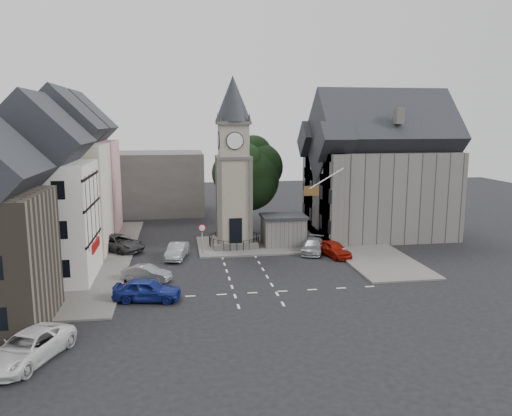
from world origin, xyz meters
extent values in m
plane|color=black|center=(0.00, 0.00, 0.00)|extent=(120.00, 120.00, 0.00)
cube|color=#595651|center=(-12.50, 6.00, 0.07)|extent=(6.00, 30.00, 0.14)
cube|color=#595651|center=(12.00, 8.00, 0.07)|extent=(6.00, 26.00, 0.14)
cube|color=#595651|center=(1.50, 8.00, 0.08)|extent=(10.00, 8.00, 0.16)
cube|color=silver|center=(0.00, -5.50, 0.01)|extent=(20.00, 8.00, 0.01)
cube|color=#4C4944|center=(0.00, 8.00, 0.35)|extent=(4.20, 4.20, 0.70)
torus|color=black|center=(0.00, 8.00, 1.08)|extent=(4.86, 4.86, 0.06)
cube|color=gray|center=(0.00, 8.00, 4.70)|extent=(3.00, 3.00, 8.00)
cube|color=black|center=(0.00, 6.55, 1.90)|extent=(1.20, 0.25, 2.40)
cube|color=#4C4944|center=(0.00, 8.00, 8.70)|extent=(3.30, 3.30, 0.25)
cube|color=gray|center=(0.00, 8.00, 10.30)|extent=(2.70, 2.70, 3.20)
cylinder|color=white|center=(0.00, 6.60, 10.30)|extent=(1.50, 0.12, 1.50)
cube|color=#4C4944|center=(0.00, 8.00, 11.90)|extent=(3.10, 3.10, 0.30)
cone|color=black|center=(0.00, 8.00, 14.15)|extent=(3.40, 3.40, 4.20)
cube|color=#625F5B|center=(4.80, 7.50, 1.40)|extent=(4.00, 3.00, 2.80)
cube|color=black|center=(4.80, 7.50, 2.95)|extent=(4.30, 3.30, 0.25)
cylinder|color=black|center=(2.00, 13.00, 2.20)|extent=(0.70, 0.70, 4.40)
cylinder|color=black|center=(-3.20, 5.50, 1.25)|extent=(0.10, 0.10, 2.50)
cone|color=#A50C0C|center=(-3.20, 5.40, 2.50)|extent=(0.70, 0.06, 0.70)
cone|color=white|center=(-3.20, 5.38, 2.50)|extent=(0.54, 0.04, 0.54)
cube|color=#D08F95|center=(-15.50, 16.00, 5.00)|extent=(7.50, 7.00, 10.00)
cube|color=beige|center=(-15.50, 8.00, 5.00)|extent=(7.50, 7.00, 10.00)
cube|color=silver|center=(-15.50, 0.00, 4.50)|extent=(7.50, 7.00, 9.00)
cube|color=#4C4944|center=(-12.00, 28.00, 4.00)|extent=(20.00, 10.00, 8.00)
cube|color=#625F5B|center=(16.00, 11.00, 4.50)|extent=(14.00, 10.00, 9.00)
cube|color=#625F5B|center=(9.80, 7.50, 4.50)|extent=(1.60, 4.40, 9.00)
cube|color=#625F5B|center=(9.80, 14.50, 4.50)|extent=(1.60, 4.40, 9.00)
cube|color=#625F5B|center=(9.20, 10.00, 0.45)|extent=(0.40, 16.00, 0.90)
cylinder|color=white|center=(8.00, 4.00, 7.00)|extent=(3.17, 0.10, 1.89)
plane|color=#B21414|center=(6.60, 4.00, 5.90)|extent=(1.40, 0.00, 1.40)
imported|color=navy|center=(-7.50, -5.92, 0.78)|extent=(4.82, 2.61, 1.56)
imported|color=gray|center=(-7.80, -1.64, 0.62)|extent=(3.97, 2.62, 1.24)
imported|color=#303032|center=(-10.94, 7.91, 0.77)|extent=(5.78, 5.69, 1.54)
imported|color=gray|center=(-5.50, 4.50, 0.69)|extent=(2.29, 4.39, 1.38)
imported|color=#A1A5A9|center=(7.00, 4.50, 0.64)|extent=(3.36, 4.80, 1.29)
imported|color=#951308|center=(8.52, 3.00, 0.70)|extent=(2.66, 4.42, 1.41)
imported|color=white|center=(-13.00, -13.91, 0.75)|extent=(4.40, 5.93, 1.50)
imported|color=#BEAA9D|center=(9.17, 5.67, 0.89)|extent=(0.67, 0.45, 1.78)
camera|label=1|loc=(-5.20, -39.11, 12.12)|focal=35.00mm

